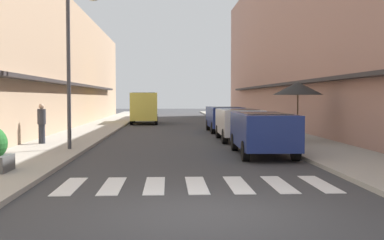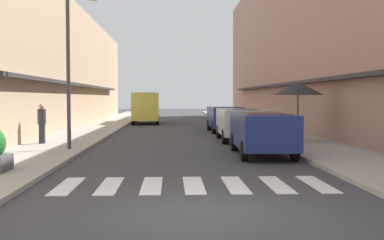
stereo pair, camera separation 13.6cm
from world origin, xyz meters
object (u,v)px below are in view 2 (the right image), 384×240
(parked_car_mid, at_px, (239,121))
(delivery_van, at_px, (146,105))
(cafe_umbrella, at_px, (298,89))
(parked_car_far, at_px, (225,116))
(pedestrian_walking_near, at_px, (42,123))
(parked_car_near, at_px, (262,129))
(street_lamp, at_px, (73,54))

(parked_car_mid, relative_size, delivery_van, 0.80)
(parked_car_mid, height_order, cafe_umbrella, cafe_umbrella)
(parked_car_far, height_order, pedestrian_walking_near, pedestrian_walking_near)
(parked_car_mid, relative_size, pedestrian_walking_near, 2.69)
(parked_car_near, xyz_separation_m, pedestrian_walking_near, (-8.41, 3.51, 0.05))
(parked_car_far, xyz_separation_m, street_lamp, (-6.67, -9.94, 2.67))
(cafe_umbrella, bearing_deg, parked_car_near, -119.70)
(parked_car_near, xyz_separation_m, delivery_van, (-5.07, 20.52, 0.48))
(parked_car_mid, xyz_separation_m, parked_car_far, (0.00, 5.68, 0.00))
(cafe_umbrella, bearing_deg, delivery_van, 114.23)
(delivery_van, bearing_deg, cafe_umbrella, -65.77)
(delivery_van, bearing_deg, parked_car_mid, -71.23)
(delivery_van, bearing_deg, street_lamp, -94.79)
(parked_car_mid, bearing_deg, street_lamp, -147.45)
(cafe_umbrella, relative_size, pedestrian_walking_near, 1.57)
(street_lamp, relative_size, cafe_umbrella, 2.24)
(street_lamp, bearing_deg, pedestrian_walking_near, 128.68)
(parked_car_mid, relative_size, street_lamp, 0.77)
(delivery_van, distance_m, street_lamp, 19.37)
(parked_car_far, relative_size, delivery_van, 0.81)
(street_lamp, xyz_separation_m, pedestrian_walking_near, (-1.74, 2.17, -2.62))
(parked_car_far, relative_size, street_lamp, 0.77)
(parked_car_near, relative_size, pedestrian_walking_near, 2.78)
(parked_car_mid, xyz_separation_m, street_lamp, (-6.67, -4.26, 2.67))
(street_lamp, bearing_deg, cafe_umbrella, 16.92)
(street_lamp, distance_m, pedestrian_walking_near, 3.82)
(parked_car_near, xyz_separation_m, cafe_umbrella, (2.33, 4.08, 1.46))
(street_lamp, bearing_deg, parked_car_near, -11.38)
(parked_car_mid, bearing_deg, parked_car_near, -90.00)
(parked_car_mid, bearing_deg, parked_car_far, 90.00)
(parked_car_far, height_order, cafe_umbrella, cafe_umbrella)
(parked_car_near, distance_m, parked_car_mid, 5.60)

